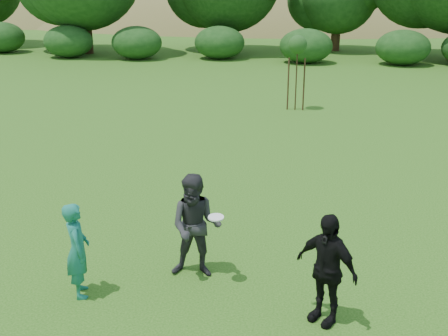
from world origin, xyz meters
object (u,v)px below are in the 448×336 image
object	(u,v)px
player_black	(326,269)
player_grey	(196,226)
player_teal	(77,250)
sapling	(298,47)

from	to	relation	value
player_black	player_grey	bearing A→B (deg)	-170.80
player_teal	sapling	size ratio (longest dim) A/B	0.57
player_teal	player_black	bearing A→B (deg)	-117.51
player_teal	player_grey	bearing A→B (deg)	-88.39
player_grey	sapling	world-z (taller)	sapling
player_black	sapling	xyz separation A→B (m)	(-1.05, 13.95, 1.53)
player_teal	player_grey	size ratio (longest dim) A/B	0.87
player_grey	sapling	xyz separation A→B (m)	(1.16, 12.92, 1.48)
sapling	player_teal	bearing A→B (deg)	-101.98
player_grey	player_black	world-z (taller)	player_grey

